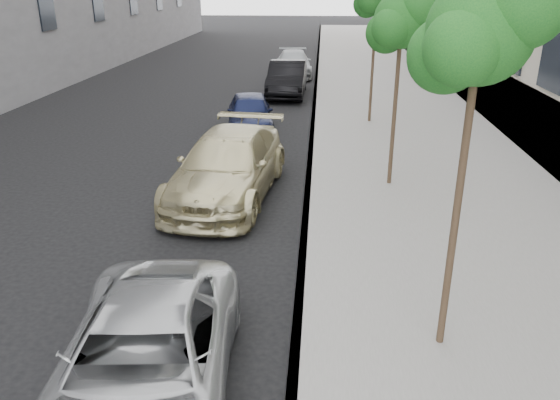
# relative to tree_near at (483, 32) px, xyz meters

# --- Properties ---
(sidewalk) EXTENTS (6.40, 72.00, 0.14)m
(sidewalk) POSITION_rel_tree_near_xyz_m (1.07, 22.50, -4.25)
(sidewalk) COLOR gray
(sidewalk) RESTS_ON ground
(curb) EXTENTS (0.15, 72.00, 0.14)m
(curb) POSITION_rel_tree_near_xyz_m (-2.05, 22.50, -4.25)
(curb) COLOR #9E9B93
(curb) RESTS_ON ground
(tree_near) EXTENTS (1.60, 1.40, 4.99)m
(tree_near) POSITION_rel_tree_near_xyz_m (0.00, 0.00, 0.00)
(tree_near) COLOR #38281C
(tree_near) RESTS_ON sidewalk
(tree_mid) EXTENTS (1.64, 1.44, 4.71)m
(tree_mid) POSITION_rel_tree_near_xyz_m (0.00, 6.50, -0.29)
(tree_mid) COLOR #38281C
(tree_mid) RESTS_ON sidewalk
(minivan) EXTENTS (2.51, 4.70, 1.26)m
(minivan) POSITION_rel_tree_near_xyz_m (-3.80, -1.40, -3.70)
(minivan) COLOR #B5B8BA
(minivan) RESTS_ON ground
(suv) EXTENTS (2.66, 5.44, 1.52)m
(suv) POSITION_rel_tree_near_xyz_m (-3.95, 5.67, -3.56)
(suv) COLOR beige
(suv) RESTS_ON ground
(sedan_blue) EXTENTS (2.06, 3.96, 1.29)m
(sedan_blue) POSITION_rel_tree_near_xyz_m (-4.21, 11.84, -3.68)
(sedan_blue) COLOR #111739
(sedan_blue) RESTS_ON ground
(sedan_black) EXTENTS (1.65, 4.58, 1.50)m
(sedan_black) POSITION_rel_tree_near_xyz_m (-3.33, 18.20, -3.57)
(sedan_black) COLOR black
(sedan_black) RESTS_ON ground
(sedan_rear) EXTENTS (2.21, 4.70, 1.33)m
(sedan_rear) POSITION_rel_tree_near_xyz_m (-3.33, 23.65, -3.66)
(sedan_rear) COLOR #999DA1
(sedan_rear) RESTS_ON ground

